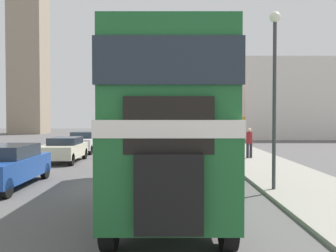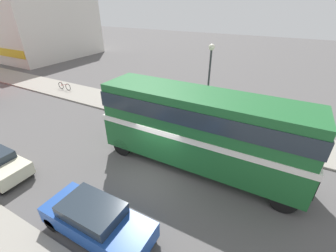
# 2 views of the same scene
# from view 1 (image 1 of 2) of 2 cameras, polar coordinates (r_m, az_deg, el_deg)

# --- Properties ---
(ground_plane) EXTENTS (120.00, 120.00, 0.00)m
(ground_plane) POSITION_cam_1_polar(r_m,az_deg,el_deg) (13.66, -8.05, -9.23)
(ground_plane) COLOR #565454
(sidewalk_right) EXTENTS (3.50, 120.00, 0.12)m
(sidewalk_right) POSITION_cam_1_polar(r_m,az_deg,el_deg) (14.37, 20.01, -8.52)
(sidewalk_right) COLOR gray
(sidewalk_right) RESTS_ON ground_plane
(double_decker_bus) EXTENTS (2.54, 10.87, 4.30)m
(double_decker_bus) POSITION_cam_1_polar(r_m,az_deg,el_deg) (11.47, 0.00, 1.62)
(double_decker_bus) COLOR #1E602D
(double_decker_bus) RESTS_ON ground_plane
(bus_distant) EXTENTS (2.38, 10.24, 4.49)m
(bus_distant) POSITION_cam_1_polar(r_m,az_deg,el_deg) (36.81, -1.52, 1.77)
(bus_distant) COLOR #B2140F
(bus_distant) RESTS_ON ground_plane
(car_parked_near) EXTENTS (1.73, 4.53, 1.50)m
(car_parked_near) POSITION_cam_1_polar(r_m,az_deg,el_deg) (14.64, -23.36, -5.54)
(car_parked_near) COLOR #1E479E
(car_parked_near) RESTS_ON ground_plane
(car_parked_mid) EXTENTS (1.71, 3.91, 1.36)m
(car_parked_mid) POSITION_cam_1_polar(r_m,az_deg,el_deg) (21.38, -15.50, -3.40)
(car_parked_mid) COLOR beige
(car_parked_mid) RESTS_ON ground_plane
(car_parked_far) EXTENTS (1.70, 4.00, 1.44)m
(car_parked_far) POSITION_cam_1_polar(r_m,az_deg,el_deg) (26.61, -12.72, -2.34)
(car_parked_far) COLOR white
(car_parked_far) RESTS_ON ground_plane
(pedestrian_walking) EXTENTS (0.35, 0.35, 1.72)m
(pedestrian_walking) POSITION_cam_1_polar(r_m,az_deg,el_deg) (22.03, 12.22, -2.26)
(pedestrian_walking) COLOR #282833
(pedestrian_walking) RESTS_ON sidewalk_right
(bicycle_on_pavement) EXTENTS (0.05, 1.76, 0.78)m
(bicycle_on_pavement) POSITION_cam_1_polar(r_m,az_deg,el_deg) (28.51, 9.71, -2.59)
(bicycle_on_pavement) COLOR black
(bicycle_on_pavement) RESTS_ON sidewalk_right
(street_lamp) EXTENTS (0.36, 0.36, 5.86)m
(street_lamp) POSITION_cam_1_polar(r_m,az_deg,el_deg) (12.93, 15.87, 7.73)
(street_lamp) COLOR #38383D
(street_lamp) RESTS_ON sidewalk_right
(church_tower) EXTENTS (4.82, 4.82, 35.84)m
(church_tower) POSITION_cam_1_polar(r_m,az_deg,el_deg) (58.59, -20.58, 17.07)
(church_tower) COLOR gray
(church_tower) RESTS_ON ground_plane
(shop_building_block) EXTENTS (14.53, 9.87, 8.72)m
(shop_building_block) POSITION_cam_1_polar(r_m,az_deg,el_deg) (46.21, 19.19, 3.75)
(shop_building_block) COLOR silver
(shop_building_block) RESTS_ON ground_plane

